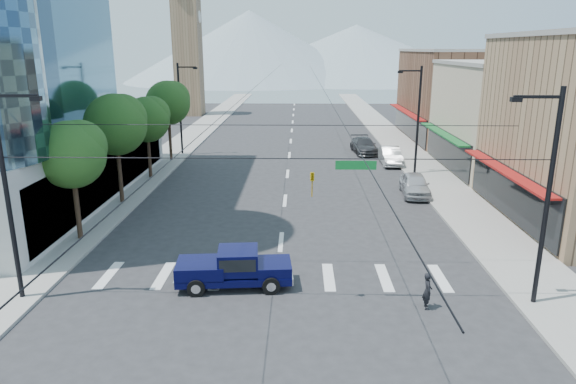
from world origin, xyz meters
name	(u,v)px	position (x,y,z in m)	size (l,w,h in m)	color
ground	(276,291)	(0.00, 0.00, 0.00)	(160.00, 160.00, 0.00)	#28282B
sidewalk_left	(191,137)	(-12.00, 40.00, 0.07)	(4.00, 120.00, 0.15)	gray
sidewalk_right	(392,138)	(12.00, 40.00, 0.07)	(4.00, 120.00, 0.15)	gray
shop_mid	(520,119)	(20.00, 24.00, 4.50)	(12.00, 14.00, 9.00)	tan
shop_far	(464,96)	(20.00, 40.00, 5.00)	(12.00, 18.00, 10.00)	brown
clock_tower	(188,46)	(-16.50, 62.00, 10.64)	(4.80, 4.80, 20.40)	#8C6B4C
mountain_left	(250,46)	(-15.00, 150.00, 11.00)	(80.00, 80.00, 22.00)	gray
mountain_right	(356,52)	(20.00, 160.00, 9.00)	(90.00, 90.00, 18.00)	gray
tree_near	(74,152)	(-11.07, 6.10, 4.99)	(3.65, 3.64, 6.71)	black
tree_midnear	(118,123)	(-11.07, 13.10, 5.59)	(4.09, 4.09, 7.52)	black
tree_midfar	(148,118)	(-11.07, 20.10, 4.99)	(3.65, 3.64, 6.71)	black
tree_far	(169,102)	(-11.07, 27.10, 5.59)	(4.09, 4.09, 7.52)	black
signal_rig	(279,197)	(0.19, -1.00, 4.64)	(21.80, 0.20, 9.00)	black
lamp_pole_nw	(181,105)	(-10.67, 30.00, 4.94)	(2.00, 0.25, 9.00)	black
lamp_pole_ne	(417,116)	(10.67, 22.00, 4.94)	(2.00, 0.25, 9.00)	black
pickup_truck	(234,267)	(-1.92, 0.47, 0.92)	(5.33, 2.38, 1.76)	#070834
pedestrian	(427,291)	(6.27, -1.38, 0.78)	(0.57, 0.37, 1.57)	black
parked_car_near	(415,185)	(9.40, 15.61, 0.80)	(1.89, 4.69, 1.60)	#B4B5BA
parked_car_mid	(390,156)	(9.40, 25.95, 0.79)	(1.68, 4.82, 1.59)	#BDBDBD
parked_car_far	(364,146)	(7.60, 31.22, 0.78)	(2.18, 5.36, 1.55)	#333335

